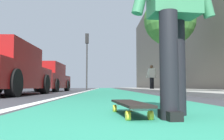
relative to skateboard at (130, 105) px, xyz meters
The scene contains 12 objects.
ground_plane 9.07m from the skateboard, ahead, with size 80.00×80.00×0.00m, color #38383D.
bike_lane_paint 23.07m from the skateboard, ahead, with size 56.00×2.32×0.00m, color #288466.
lane_stripe_white 19.11m from the skateboard, ahead, with size 52.00×0.16×0.01m, color silver.
sidewalk_curb 17.45m from the skateboard, 11.88° to the right, with size 52.00×3.20×0.12m, color #9E9B93.
building_facade 22.61m from the skateboard, 16.41° to the right, with size 40.00×1.20×10.91m, color #686055.
skateboard is the anchor object (origin of this frame).
skater_person 0.92m from the skateboard, 113.42° to the right, with size 0.48×0.72×1.64m.
parked_car_near 5.97m from the skateboard, 32.16° to the left, with size 4.52×1.94×1.50m.
parked_car_mid 11.13m from the skateboard, 17.28° to the left, with size 4.38×2.11×1.47m.
traffic_light 17.94m from the skateboard, ahead, with size 0.33×0.28×4.62m.
street_tree_mid 11.25m from the skateboard, 17.44° to the right, with size 2.69×2.69×5.08m.
pedestrian_distant 14.47m from the skateboard, 11.98° to the right, with size 0.48×0.75×1.72m.
Camera 1 is at (-1.14, 0.29, 0.24)m, focal length 38.63 mm.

